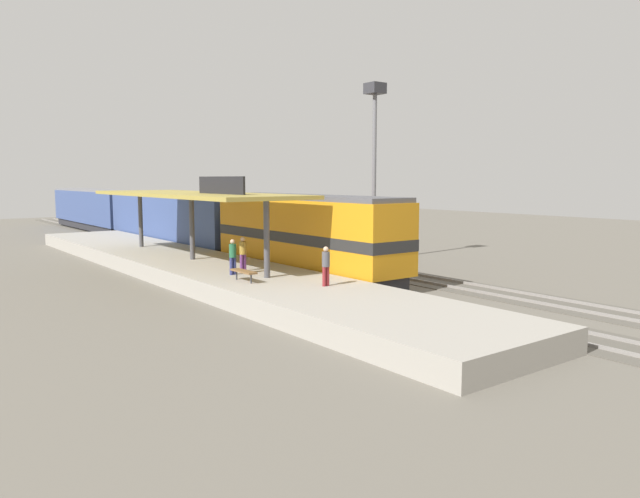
{
  "coord_description": "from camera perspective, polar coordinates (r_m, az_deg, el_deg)",
  "views": [
    {
      "loc": [
        -19.25,
        -31.5,
        5.49
      ],
      "look_at": [
        -1.38,
        -7.84,
        2.0
      ],
      "focal_mm": 33.65,
      "sensor_mm": 36.0,
      "label": 1
    }
  ],
  "objects": [
    {
      "name": "passenger_carriage_front",
      "position": [
        48.92,
        -13.82,
        2.79
      ],
      "size": [
        2.9,
        20.0,
        4.24
      ],
      "color": "#28282D",
      "rests_on": "track_near"
    },
    {
      "name": "ground_plane",
      "position": [
        38.39,
        -3.02,
        -1.52
      ],
      "size": [
        120.0,
        120.0,
        0.0
      ],
      "primitive_type": "plane",
      "color": "#666056"
    },
    {
      "name": "station_canopy",
      "position": [
        34.67,
        -12.09,
        4.98
      ],
      "size": [
        5.2,
        18.0,
        4.7
      ],
      "color": "#47474C",
      "rests_on": "platform"
    },
    {
      "name": "locomotive",
      "position": [
        33.19,
        -1.43,
        1.39
      ],
      "size": [
        2.93,
        14.43,
        4.44
      ],
      "color": "#28282D",
      "rests_on": "track_near"
    },
    {
      "name": "person_boarding",
      "position": [
        30.06,
        -7.34,
        -0.29
      ],
      "size": [
        0.34,
        0.34,
        1.71
      ],
      "color": "#663375",
      "rests_on": "platform"
    },
    {
      "name": "track_far",
      "position": [
        39.88,
        0.07,
        -1.15
      ],
      "size": [
        3.2,
        110.0,
        0.16
      ],
      "color": "#565249",
      "rests_on": "ground"
    },
    {
      "name": "track_near",
      "position": [
        37.31,
        -5.57,
        -1.73
      ],
      "size": [
        3.2,
        110.0,
        0.16
      ],
      "color": "#565249",
      "rests_on": "ground"
    },
    {
      "name": "platform_bench",
      "position": [
        27.05,
        -7.27,
        -2.16
      ],
      "size": [
        0.44,
        1.7,
        0.5
      ],
      "color": "#333338",
      "rests_on": "platform"
    },
    {
      "name": "person_walking",
      "position": [
        25.64,
        0.56,
        -1.44
      ],
      "size": [
        0.34,
        0.34,
        1.71
      ],
      "color": "maroon",
      "rests_on": "platform"
    },
    {
      "name": "freight_car",
      "position": [
        43.02,
        -3.26,
        2.01
      ],
      "size": [
        2.8,
        12.0,
        3.54
      ],
      "color": "#28282D",
      "rests_on": "track_far"
    },
    {
      "name": "platform",
      "position": [
        35.1,
        -11.99,
        -1.69
      ],
      "size": [
        6.0,
        44.0,
        0.9
      ],
      "primitive_type": "cube",
      "color": "#9E998E",
      "rests_on": "ground"
    },
    {
      "name": "light_mast",
      "position": [
        40.38,
        5.21,
        10.81
      ],
      "size": [
        1.1,
        1.1,
        11.7
      ],
      "color": "slate",
      "rests_on": "ground"
    },
    {
      "name": "person_waiting",
      "position": [
        28.97,
        -8.3,
        -0.57
      ],
      "size": [
        0.34,
        0.34,
        1.71
      ],
      "color": "navy",
      "rests_on": "platform"
    },
    {
      "name": "passenger_carriage_rear",
      "position": [
        68.5,
        -20.74,
        3.62
      ],
      "size": [
        2.9,
        20.0,
        4.24
      ],
      "color": "#28282D",
      "rests_on": "track_near"
    }
  ]
}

